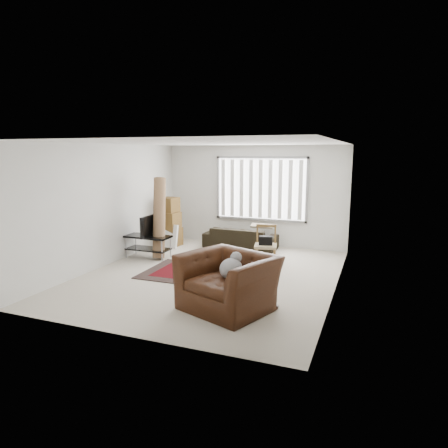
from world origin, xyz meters
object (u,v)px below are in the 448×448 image
at_px(side_chair, 266,244).
at_px(sofa, 240,235).
at_px(tv_stand, 148,242).
at_px(armchair, 228,278).
at_px(moving_boxes, 170,223).

bearing_deg(side_chair, sofa, 116.11).
relative_size(tv_stand, armchair, 0.63).
distance_m(side_chair, armchair, 2.68).
bearing_deg(sofa, side_chair, 129.69).
xyz_separation_m(tv_stand, armchair, (2.92, -2.28, 0.12)).
height_order(side_chair, armchair, armchair).
xyz_separation_m(side_chair, armchair, (0.11, -2.68, 0.02)).
bearing_deg(side_chair, tv_stand, 175.78).
relative_size(sofa, armchair, 1.11).
relative_size(moving_boxes, armchair, 0.76).
bearing_deg(sofa, armchair, 107.50).
bearing_deg(moving_boxes, side_chair, -17.68).
bearing_deg(side_chair, moving_boxes, 150.07).
xyz_separation_m(moving_boxes, sofa, (1.89, 0.39, -0.25)).
bearing_deg(armchair, moving_boxes, 151.03).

